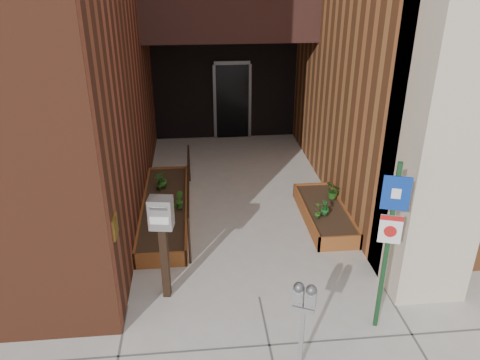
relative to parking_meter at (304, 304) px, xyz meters
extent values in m
plane|color=#9E9991|center=(-0.34, 1.36, -0.98)|extent=(80.00, 80.00, 0.00)
cube|color=#C5B297|center=(2.21, 1.56, 1.22)|extent=(1.10, 1.20, 4.40)
cube|color=black|center=(-0.34, 8.76, 0.52)|extent=(4.00, 0.30, 3.00)
cube|color=black|center=(-0.14, 8.58, 0.07)|extent=(0.90, 0.06, 2.10)
cube|color=#B79338|center=(-2.33, 1.16, 0.52)|extent=(0.04, 0.30, 0.30)
cube|color=brown|center=(-1.89, 2.28, -0.83)|extent=(0.90, 0.04, 0.30)
cube|color=brown|center=(-1.89, 5.84, -0.83)|extent=(0.90, 0.04, 0.30)
cube|color=brown|center=(-2.32, 4.06, -0.83)|extent=(0.04, 3.60, 0.30)
cube|color=brown|center=(-1.46, 4.06, -0.83)|extent=(0.04, 3.60, 0.30)
cube|color=black|center=(-1.89, 4.06, -0.85)|extent=(0.82, 3.52, 0.26)
cube|color=brown|center=(1.26, 2.48, -0.83)|extent=(0.80, 0.04, 0.30)
cube|color=brown|center=(1.26, 4.64, -0.83)|extent=(0.80, 0.04, 0.30)
cube|color=brown|center=(0.88, 3.56, -0.83)|extent=(0.04, 2.20, 0.30)
cube|color=brown|center=(1.64, 3.56, -0.83)|extent=(0.04, 2.20, 0.30)
cube|color=black|center=(1.26, 3.56, -0.85)|extent=(0.72, 2.12, 0.26)
cylinder|color=black|center=(-1.39, 2.36, -0.53)|extent=(0.04, 0.04, 0.90)
cylinder|color=black|center=(-1.39, 5.66, -0.53)|extent=(0.04, 0.04, 0.90)
cylinder|color=black|center=(-1.39, 4.01, -0.10)|extent=(0.04, 3.30, 0.04)
cube|color=#959597|center=(0.00, 0.00, -0.54)|extent=(0.07, 0.07, 0.88)
cube|color=#959597|center=(0.00, 0.00, -0.07)|extent=(0.28, 0.21, 0.07)
cube|color=#959597|center=(-0.07, 0.03, 0.09)|extent=(0.16, 0.14, 0.23)
sphere|color=#59595B|center=(-0.07, 0.03, 0.22)|extent=(0.13, 0.13, 0.13)
cube|color=white|center=(-0.09, -0.01, 0.11)|extent=(0.07, 0.04, 0.04)
cube|color=#B21414|center=(-0.09, -0.01, 0.04)|extent=(0.07, 0.04, 0.03)
cube|color=#959597|center=(0.07, -0.03, 0.09)|extent=(0.16, 0.14, 0.23)
sphere|color=#59595B|center=(0.07, -0.03, 0.22)|extent=(0.13, 0.13, 0.13)
cube|color=white|center=(0.05, -0.07, 0.11)|extent=(0.07, 0.04, 0.04)
cube|color=#B21414|center=(0.05, -0.07, 0.04)|extent=(0.07, 0.04, 0.03)
cube|color=#15391C|center=(1.22, 0.60, 0.27)|extent=(0.07, 0.07, 2.51)
cube|color=navy|center=(1.21, 0.57, 1.13)|extent=(0.33, 0.13, 0.46)
cube|color=white|center=(1.21, 0.57, 1.13)|extent=(0.11, 0.05, 0.14)
cube|color=white|center=(1.21, 0.57, 0.62)|extent=(0.28, 0.11, 0.40)
cube|color=#B21414|center=(1.21, 0.57, 0.78)|extent=(0.28, 0.10, 0.07)
cylinder|color=#B21414|center=(1.21, 0.56, 0.59)|extent=(0.16, 0.06, 0.16)
cube|color=black|center=(-1.74, 1.55, -0.37)|extent=(0.13, 0.13, 1.23)
cube|color=#A8A8AA|center=(-1.74, 1.55, 0.47)|extent=(0.37, 0.29, 0.47)
cube|color=#59595B|center=(-1.76, 1.42, 0.61)|extent=(0.25, 0.05, 0.04)
cube|color=white|center=(-1.76, 1.42, 0.42)|extent=(0.27, 0.05, 0.11)
imported|color=#225618|center=(-1.76, 3.31, -0.49)|extent=(0.50, 0.50, 0.39)
imported|color=#2B5C1A|center=(-1.59, 3.82, -0.52)|extent=(0.24, 0.24, 0.34)
imported|color=#225317|center=(-1.96, 4.80, -0.51)|extent=(0.27, 0.27, 0.35)
imported|color=#225016|center=(-2.02, 4.68, -0.50)|extent=(0.27, 0.27, 0.37)
imported|color=#16501C|center=(1.18, 3.28, -0.54)|extent=(0.22, 0.22, 0.30)
imported|color=#2A5D1A|center=(1.01, 3.15, -0.51)|extent=(0.25, 0.25, 0.35)
imported|color=#214E16|center=(1.51, 3.90, -0.51)|extent=(0.39, 0.39, 0.34)
camera|label=1|loc=(-1.20, -4.32, 3.72)|focal=35.00mm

